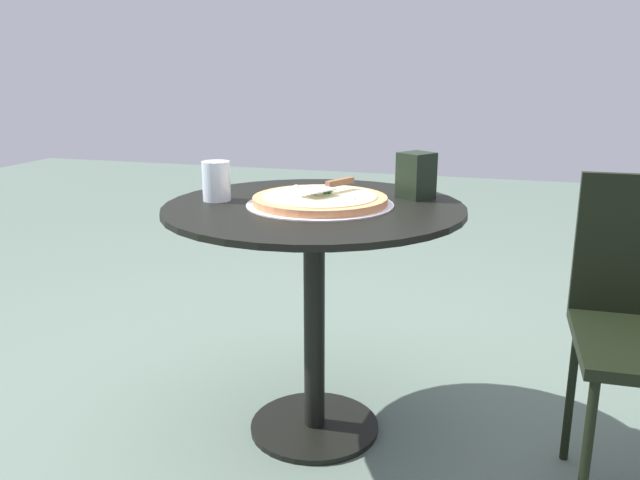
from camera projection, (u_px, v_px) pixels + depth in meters
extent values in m
plane|color=#56685C|center=(315.00, 428.00, 2.05)|extent=(10.00, 10.00, 0.00)
cylinder|color=black|center=(314.00, 208.00, 1.86)|extent=(0.87, 0.87, 0.02)
cylinder|color=black|center=(314.00, 322.00, 1.96)|extent=(0.06, 0.06, 0.69)
cylinder|color=black|center=(315.00, 426.00, 2.05)|extent=(0.40, 0.40, 0.02)
cylinder|color=silver|center=(320.00, 204.00, 1.85)|extent=(0.42, 0.42, 0.00)
cylinder|color=tan|center=(320.00, 200.00, 1.85)|extent=(0.39, 0.39, 0.02)
cylinder|color=beige|center=(320.00, 196.00, 1.85)|extent=(0.33, 0.33, 0.00)
sphere|color=white|center=(354.00, 199.00, 1.78)|extent=(0.01, 0.01, 0.01)
sphere|color=#266A34|center=(329.00, 192.00, 1.87)|extent=(0.02, 0.02, 0.02)
sphere|color=beige|center=(316.00, 188.00, 1.93)|extent=(0.02, 0.02, 0.02)
sphere|color=#226023|center=(311.00, 190.00, 1.89)|extent=(0.02, 0.02, 0.02)
sphere|color=silver|center=(331.00, 190.00, 1.90)|extent=(0.02, 0.02, 0.02)
sphere|color=#3A611D|center=(326.00, 192.00, 1.87)|extent=(0.02, 0.02, 0.02)
sphere|color=white|center=(296.00, 188.00, 1.92)|extent=(0.02, 0.02, 0.02)
sphere|color=white|center=(314.00, 193.00, 1.85)|extent=(0.02, 0.02, 0.02)
cube|color=silver|center=(316.00, 189.00, 1.83)|extent=(0.13, 0.12, 0.00)
cube|color=brown|center=(340.00, 182.00, 1.90)|extent=(0.11, 0.06, 0.02)
cylinder|color=white|center=(216.00, 181.00, 1.90)|extent=(0.08, 0.08, 0.12)
cube|color=black|center=(416.00, 175.00, 1.94)|extent=(0.12, 0.12, 0.14)
cylinder|color=black|center=(586.00, 461.00, 1.51)|extent=(0.02, 0.02, 0.43)
cylinder|color=black|center=(571.00, 391.00, 1.84)|extent=(0.02, 0.02, 0.43)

